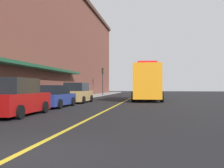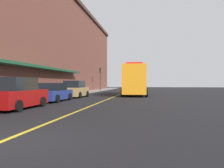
{
  "view_description": "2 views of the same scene",
  "coord_description": "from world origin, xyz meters",
  "px_view_note": "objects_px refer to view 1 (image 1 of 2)",
  "views": [
    {
      "loc": [
        2.87,
        -5.48,
        1.45
      ],
      "look_at": [
        -2.37,
        28.18,
        1.78
      ],
      "focal_mm": 43.3,
      "sensor_mm": 36.0,
      "label": 1
    },
    {
      "loc": [
        3.8,
        -5.43,
        1.54
      ],
      "look_at": [
        -1.09,
        25.09,
        1.41
      ],
      "focal_mm": 36.51,
      "sensor_mm": 36.0,
      "label": 2
    }
  ],
  "objects_px": {
    "utility_truck": "(147,83)",
    "parking_meter_0": "(46,92)",
    "parked_car_1": "(16,98)",
    "parked_car_3": "(77,93)",
    "parking_meter_2": "(43,92)",
    "parked_car_2": "(54,97)",
    "traffic_light_near": "(103,76)"
  },
  "relations": [
    {
      "from": "utility_truck",
      "to": "traffic_light_near",
      "type": "relative_size",
      "value": 2.1
    },
    {
      "from": "parking_meter_0",
      "to": "traffic_light_near",
      "type": "xyz_separation_m",
      "value": [
        0.06,
        22.93,
        2.1
      ]
    },
    {
      "from": "parked_car_3",
      "to": "parking_meter_2",
      "type": "height_order",
      "value": "parked_car_3"
    },
    {
      "from": "parked_car_3",
      "to": "parking_meter_2",
      "type": "bearing_deg",
      "value": 162.85
    },
    {
      "from": "parked_car_3",
      "to": "parking_meter_0",
      "type": "xyz_separation_m",
      "value": [
        -1.4,
        -3.7,
        0.23
      ]
    },
    {
      "from": "parking_meter_2",
      "to": "traffic_light_near",
      "type": "relative_size",
      "value": 0.31
    },
    {
      "from": "parked_car_1",
      "to": "parked_car_3",
      "type": "bearing_deg",
      "value": -0.73
    },
    {
      "from": "utility_truck",
      "to": "parking_meter_0",
      "type": "xyz_separation_m",
      "value": [
        -7.52,
        -8.67,
        -0.77
      ]
    },
    {
      "from": "utility_truck",
      "to": "parked_car_1",
      "type": "bearing_deg",
      "value": -22.63
    },
    {
      "from": "parked_car_2",
      "to": "utility_truck",
      "type": "bearing_deg",
      "value": -31.02
    },
    {
      "from": "parked_car_2",
      "to": "traffic_light_near",
      "type": "bearing_deg",
      "value": 2.84
    },
    {
      "from": "parking_meter_2",
      "to": "parked_car_1",
      "type": "bearing_deg",
      "value": -77.93
    },
    {
      "from": "traffic_light_near",
      "to": "parked_car_2",
      "type": "bearing_deg",
      "value": -87.09
    },
    {
      "from": "parked_car_3",
      "to": "traffic_light_near",
      "type": "distance_m",
      "value": 19.41
    },
    {
      "from": "parked_car_1",
      "to": "parking_meter_2",
      "type": "height_order",
      "value": "parked_car_1"
    },
    {
      "from": "parked_car_1",
      "to": "parked_car_3",
      "type": "distance_m",
      "value": 10.97
    },
    {
      "from": "parking_meter_2",
      "to": "parking_meter_0",
      "type": "bearing_deg",
      "value": 90.0
    },
    {
      "from": "parked_car_1",
      "to": "utility_truck",
      "type": "relative_size",
      "value": 0.51
    },
    {
      "from": "parked_car_3",
      "to": "parked_car_1",
      "type": "bearing_deg",
      "value": -178.9
    },
    {
      "from": "parked_car_3",
      "to": "parking_meter_2",
      "type": "distance_m",
      "value": 4.51
    },
    {
      "from": "parked_car_3",
      "to": "utility_truck",
      "type": "bearing_deg",
      "value": -50.08
    },
    {
      "from": "parked_car_2",
      "to": "parked_car_3",
      "type": "xyz_separation_m",
      "value": [
        0.08,
        5.39,
        0.1
      ]
    },
    {
      "from": "parked_car_1",
      "to": "parked_car_3",
      "type": "relative_size",
      "value": 1.08
    },
    {
      "from": "parked_car_3",
      "to": "parking_meter_0",
      "type": "height_order",
      "value": "parked_car_3"
    },
    {
      "from": "utility_truck",
      "to": "parking_meter_0",
      "type": "bearing_deg",
      "value": -42.68
    },
    {
      "from": "parked_car_1",
      "to": "parking_meter_2",
      "type": "relative_size",
      "value": 3.5
    },
    {
      "from": "parked_car_2",
      "to": "traffic_light_near",
      "type": "distance_m",
      "value": 24.77
    },
    {
      "from": "parking_meter_0",
      "to": "parked_car_2",
      "type": "bearing_deg",
      "value": -52.14
    },
    {
      "from": "parked_car_1",
      "to": "parking_meter_2",
      "type": "bearing_deg",
      "value": 11.16
    },
    {
      "from": "parking_meter_2",
      "to": "traffic_light_near",
      "type": "bearing_deg",
      "value": 89.85
    },
    {
      "from": "parked_car_3",
      "to": "traffic_light_near",
      "type": "height_order",
      "value": "traffic_light_near"
    },
    {
      "from": "traffic_light_near",
      "to": "parked_car_3",
      "type": "bearing_deg",
      "value": -86.03
    }
  ]
}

